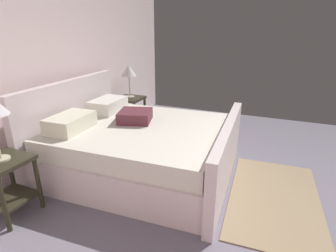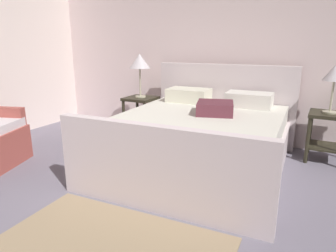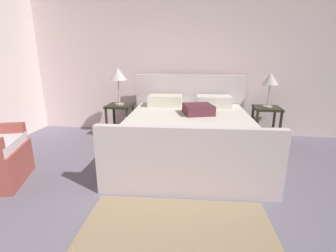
% 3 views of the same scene
% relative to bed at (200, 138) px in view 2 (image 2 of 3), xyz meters
% --- Properties ---
extents(wall_back, '(6.17, 0.12, 2.84)m').
position_rel_bed_xyz_m(wall_back, '(-0.05, 1.27, 1.07)').
color(wall_back, silver).
rests_on(wall_back, ground).
extents(bed, '(2.05, 2.31, 1.12)m').
position_rel_bed_xyz_m(bed, '(0.00, 0.00, 0.00)').
color(bed, silver).
rests_on(bed, ground).
extents(nightstand_right, '(0.44, 0.44, 0.60)m').
position_rel_bed_xyz_m(nightstand_right, '(1.29, 0.88, 0.06)').
color(nightstand_right, '#2A271A').
rests_on(nightstand_right, ground).
extents(table_lamp_right, '(0.26, 0.26, 0.57)m').
position_rel_bed_xyz_m(table_lamp_right, '(1.29, 0.88, 0.71)').
color(table_lamp_right, '#B7B293').
rests_on(table_lamp_right, nightstand_right).
extents(nightstand_left, '(0.44, 0.44, 0.60)m').
position_rel_bed_xyz_m(nightstand_left, '(-1.29, 0.74, 0.06)').
color(nightstand_left, '#2A271A').
rests_on(nightstand_left, ground).
extents(table_lamp_left, '(0.31, 0.31, 0.65)m').
position_rel_bed_xyz_m(table_lamp_left, '(-1.29, 0.74, 0.78)').
color(table_lamp_left, '#B7B293').
rests_on(table_lamp_left, nightstand_left).
extents(area_rug, '(1.71, 1.01, 0.01)m').
position_rel_bed_xyz_m(area_rug, '(0.00, -1.67, -0.34)').
color(area_rug, '#947D5F').
rests_on(area_rug, ground).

